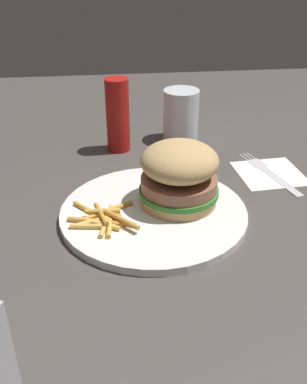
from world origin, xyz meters
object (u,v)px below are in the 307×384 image
(plate, at_px, (154,213))
(sandwich, at_px, (179,174))
(ketchup_bottle, at_px, (118,115))
(fries_pile, at_px, (104,218))
(napkin, at_px, (270,173))
(fork, at_px, (269,171))
(drink_glass, at_px, (181,119))

(plate, relative_size, sandwich, 2.30)
(ketchup_bottle, bearing_deg, fries_pile, 82.75)
(napkin, distance_m, fork, 0.00)
(fork, bearing_deg, sandwich, 28.61)
(fries_pile, distance_m, napkin, 0.32)
(fries_pile, height_order, napkin, fries_pile)
(sandwich, distance_m, fork, 0.21)
(plate, xyz_separation_m, drink_glass, (-0.09, -0.28, 0.04))
(napkin, distance_m, drink_glass, 0.22)
(sandwich, height_order, ketchup_bottle, ketchup_bottle)
(sandwich, bearing_deg, ketchup_bottle, -70.98)
(fork, bearing_deg, drink_glass, -52.30)
(plate, bearing_deg, ketchup_bottle, -81.07)
(napkin, height_order, ketchup_bottle, ketchup_bottle)
(plate, xyz_separation_m, fork, (-0.22, -0.11, -0.00))
(plate, xyz_separation_m, sandwich, (-0.04, -0.02, 0.05))
(fries_pile, bearing_deg, plate, -162.68)
(sandwich, height_order, fries_pile, sandwich)
(plate, distance_m, sandwich, 0.07)
(fries_pile, relative_size, drink_glass, 0.98)
(plate, height_order, fries_pile, fries_pile)
(sandwich, relative_size, napkin, 1.09)
(sandwich, xyz_separation_m, drink_glass, (-0.05, -0.26, -0.02))
(plate, height_order, fork, plate)
(fries_pile, xyz_separation_m, napkin, (-0.29, -0.14, -0.02))
(plate, distance_m, drink_glass, 0.30)
(sandwich, bearing_deg, napkin, -151.83)
(napkin, xyz_separation_m, drink_glass, (0.13, -0.17, 0.04))
(plate, bearing_deg, fork, -152.12)
(sandwich, distance_m, drink_glass, 0.27)
(fries_pile, bearing_deg, sandwich, -160.05)
(fries_pile, relative_size, ketchup_bottle, 0.72)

